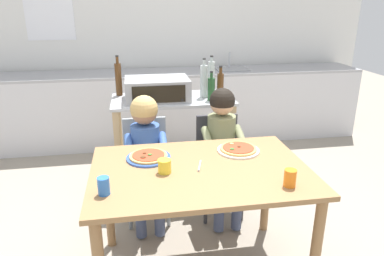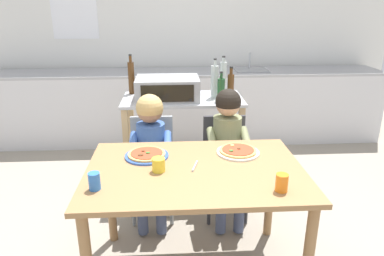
{
  "view_description": "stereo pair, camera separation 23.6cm",
  "coord_description": "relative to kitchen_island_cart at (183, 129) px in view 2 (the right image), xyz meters",
  "views": [
    {
      "loc": [
        -0.37,
        -1.89,
        1.7
      ],
      "look_at": [
        0.0,
        0.3,
        0.91
      ],
      "focal_mm": 33.46,
      "sensor_mm": 36.0,
      "label": 1
    },
    {
      "loc": [
        -0.14,
        -1.92,
        1.7
      ],
      "look_at": [
        0.0,
        0.3,
        0.91
      ],
      "focal_mm": 33.46,
      "sensor_mm": 36.0,
      "label": 2
    }
  ],
  "objects": [
    {
      "name": "pizza_plate_blue_rimmed",
      "position": [
        -0.27,
        -0.98,
        0.18
      ],
      "size": [
        0.28,
        0.28,
        0.03
      ],
      "color": "#3356B7",
      "rests_on": "dining_table"
    },
    {
      "name": "drinking_cup_orange",
      "position": [
        0.46,
        -1.46,
        0.22
      ],
      "size": [
        0.07,
        0.07,
        0.1
      ],
      "primitive_type": "cylinder",
      "color": "orange",
      "rests_on": "dining_table"
    },
    {
      "name": "bottle_clear_vinegar",
      "position": [
        0.28,
        -0.0,
        0.44
      ],
      "size": [
        0.07,
        0.07,
        0.35
      ],
      "color": "#ADB7B2",
      "rests_on": "kitchen_island_cart"
    },
    {
      "name": "child_in_blue_striped_shirt",
      "position": [
        -0.27,
        -0.54,
        0.09
      ],
      "size": [
        0.32,
        0.42,
        1.02
      ],
      "color": "#424C6B",
      "rests_on": "ground"
    },
    {
      "name": "dining_chair_right",
      "position": [
        0.33,
        -0.44,
        -0.11
      ],
      "size": [
        0.36,
        0.36,
        0.81
      ],
      "color": "#333338",
      "rests_on": "ground"
    },
    {
      "name": "bottle_slim_sauce",
      "position": [
        0.37,
        0.09,
        0.45
      ],
      "size": [
        0.06,
        0.06,
        0.35
      ],
      "color": "#ADB7B2",
      "rests_on": "kitchen_island_cart"
    },
    {
      "name": "kitchen_counter",
      "position": [
        0.03,
        1.27,
        -0.14
      ],
      "size": [
        4.96,
        0.6,
        1.09
      ],
      "color": "silver",
      "rests_on": "ground"
    },
    {
      "name": "pizza_plate_white",
      "position": [
        0.33,
        -0.96,
        0.18
      ],
      "size": [
        0.28,
        0.28,
        0.03
      ],
      "color": "white",
      "rests_on": "dining_table"
    },
    {
      "name": "dining_chair_left",
      "position": [
        -0.27,
        -0.42,
        -0.11
      ],
      "size": [
        0.36,
        0.36,
        0.81
      ],
      "color": "gray",
      "rests_on": "ground"
    },
    {
      "name": "kitchen_island_cart",
      "position": [
        0.0,
        0.0,
        0.0
      ],
      "size": [
        1.07,
        0.53,
        0.89
      ],
      "color": "#B7BABF",
      "rests_on": "ground"
    },
    {
      "name": "drinking_cup_yellow",
      "position": [
        -0.19,
        -1.19,
        0.21
      ],
      "size": [
        0.08,
        0.08,
        0.08
      ],
      "primitive_type": "cylinder",
      "color": "yellow",
      "rests_on": "dining_table"
    },
    {
      "name": "serving_spoon",
      "position": [
        0.03,
        -1.15,
        0.18
      ],
      "size": [
        0.05,
        0.14,
        0.01
      ],
      "primitive_type": "cylinder",
      "rotation": [
        0.0,
        1.57,
        1.3
      ],
      "color": "#B7BABF",
      "rests_on": "dining_table"
    },
    {
      "name": "toaster_oven",
      "position": [
        -0.13,
        -0.02,
        0.39
      ],
      "size": [
        0.55,
        0.4,
        0.19
      ],
      "color": "#999BA0",
      "rests_on": "kitchen_island_cart"
    },
    {
      "name": "bottle_brown_beer",
      "position": [
        0.41,
        -0.09,
        0.42
      ],
      "size": [
        0.06,
        0.06,
        0.29
      ],
      "color": "#4C2D14",
      "rests_on": "kitchen_island_cart"
    },
    {
      "name": "child_in_olive_shirt",
      "position": [
        0.33,
        -0.56,
        0.1
      ],
      "size": [
        0.32,
        0.42,
        1.06
      ],
      "color": "#424C6B",
      "rests_on": "ground"
    },
    {
      "name": "back_wall_tiled",
      "position": [
        0.03,
        1.68,
        0.76
      ],
      "size": [
        5.51,
        0.14,
        2.7
      ],
      "color": "white",
      "rests_on": "ground"
    },
    {
      "name": "bottle_dark_olive_oil",
      "position": [
        0.32,
        -0.12,
        0.4
      ],
      "size": [
        0.06,
        0.06,
        0.25
      ],
      "color": "#1E4723",
      "rests_on": "kitchen_island_cart"
    },
    {
      "name": "bottle_squat_spirits",
      "position": [
        -0.47,
        0.19,
        0.45
      ],
      "size": [
        0.06,
        0.06,
        0.36
      ],
      "color": "#4C2D14",
      "rests_on": "kitchen_island_cart"
    },
    {
      "name": "ground_plane",
      "position": [
        0.03,
        -0.05,
        -0.59
      ],
      "size": [
        11.19,
        11.19,
        0.0
      ],
      "primitive_type": "plane",
      "color": "gray"
    },
    {
      "name": "dining_table",
      "position": [
        0.03,
        -1.17,
        0.07
      ],
      "size": [
        1.29,
        0.88,
        0.76
      ],
      "color": "olive",
      "rests_on": "ground"
    },
    {
      "name": "drinking_cup_blue",
      "position": [
        -0.52,
        -1.39,
        0.22
      ],
      "size": [
        0.06,
        0.06,
        0.1
      ],
      "primitive_type": "cylinder",
      "color": "blue",
      "rests_on": "dining_table"
    }
  ]
}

